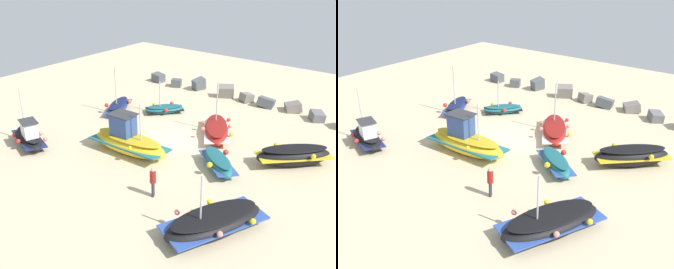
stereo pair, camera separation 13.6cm
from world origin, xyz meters
The scene contains 11 objects.
ground_plane centered at (0.00, 0.00, 0.00)m, with size 44.96×44.96×0.00m, color beige.
fishing_boat_0 centered at (-6.61, 1.32, 0.45)m, with size 2.66×3.72×3.75m.
fishing_boat_1 centered at (-1.22, -3.28, 0.77)m, with size 5.50×2.25×3.46m.
fishing_boat_2 centered at (7.51, 1.47, 0.63)m, with size 4.23×4.18×1.17m.
fishing_boat_3 centered at (7.11, -6.66, 0.53)m, with size 3.73×5.33×3.13m.
fishing_boat_4 centered at (-3.62, 3.37, 0.31)m, with size 2.93×3.05×2.56m.
fishing_boat_5 centered at (-6.93, -6.51, 0.62)m, with size 3.93×2.52×3.72m.
fishing_boat_6 centered at (4.29, -1.71, 0.46)m, with size 3.46×3.06×0.90m.
fishing_boat_7 centered at (1.80, 2.18, 0.46)m, with size 3.92×4.73×3.62m.
person_walking centered at (3.12, -6.12, 0.94)m, with size 0.32×0.32×1.64m.
breakwater_rocks centered at (0.24, 9.43, 0.41)m, with size 19.04×2.48×1.35m.
Camera 1 is at (14.32, -19.30, 11.47)m, focal length 42.51 mm.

